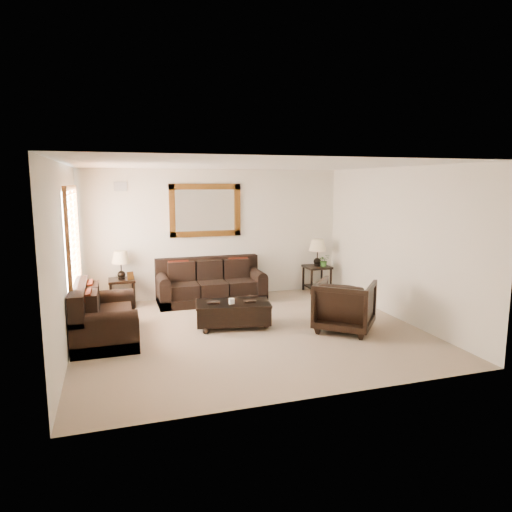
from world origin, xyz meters
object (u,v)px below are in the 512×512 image
object	(u,v)px
end_table_right	(317,258)
armchair	(345,303)
coffee_table	(233,311)
sofa	(211,286)
end_table_left	(121,271)
loveseat	(101,320)

from	to	relation	value
end_table_right	armchair	distance (m)	2.74
end_table_right	coffee_table	size ratio (longest dim) A/B	0.88
sofa	end_table_left	size ratio (longest dim) A/B	1.95
end_table_left	end_table_right	world-z (taller)	end_table_right
sofa	end_table_right	xyz separation A→B (m)	(2.45, 0.12, 0.45)
sofa	loveseat	bearing A→B (deg)	-139.27
coffee_table	armchair	xyz separation A→B (m)	(1.71, -0.74, 0.20)
sofa	loveseat	world-z (taller)	loveseat
end_table_left	armchair	world-z (taller)	end_table_left
end_table_left	coffee_table	bearing A→B (deg)	-47.18
sofa	loveseat	size ratio (longest dim) A/B	1.36
end_table_right	coffee_table	bearing A→B (deg)	-142.32
loveseat	armchair	distance (m)	3.89
loveseat	armchair	bearing A→B (deg)	-100.34
end_table_left	coffee_table	xyz separation A→B (m)	(1.76, -1.90, -0.46)
sofa	end_table_left	distance (m)	1.79
end_table_right	armchair	xyz separation A→B (m)	(-0.73, -2.62, -0.31)
loveseat	armchair	xyz separation A→B (m)	(3.83, -0.70, 0.13)
loveseat	end_table_right	xyz separation A→B (m)	(4.55, 1.93, 0.44)
sofa	armchair	xyz separation A→B (m)	(1.73, -2.51, 0.14)
loveseat	end_table_left	bearing A→B (deg)	-10.40
armchair	sofa	bearing A→B (deg)	-14.76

